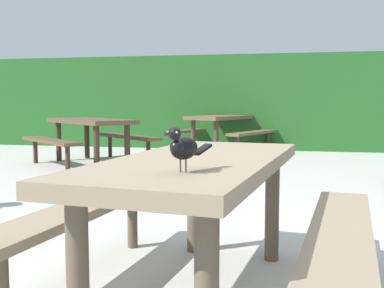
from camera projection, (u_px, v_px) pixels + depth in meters
hedge_wall at (279, 102)px, 10.55m from camera, size 28.00×1.96×2.02m
picnic_table_foreground at (198, 193)px, 2.37m from camera, size 1.88×1.91×0.74m
bird_grackle at (183, 147)px, 1.83m from camera, size 0.15×0.27×0.18m
picnic_table_mid_right at (91, 130)px, 7.61m from camera, size 2.39×2.38×0.74m
picnic_table_far_centre at (223, 124)px, 9.48m from camera, size 2.22×2.23×0.74m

